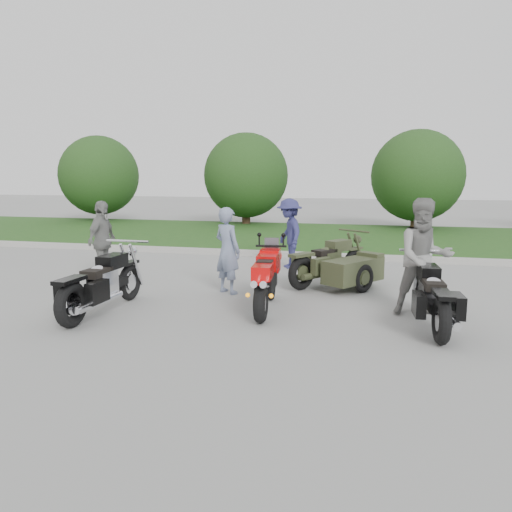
% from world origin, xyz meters
% --- Properties ---
extents(ground, '(80.00, 80.00, 0.00)m').
position_xyz_m(ground, '(0.00, 0.00, 0.00)').
color(ground, gray).
rests_on(ground, ground).
extents(curb, '(60.00, 0.30, 0.15)m').
position_xyz_m(curb, '(0.00, 6.00, 0.07)').
color(curb, '#A19F97').
rests_on(curb, ground).
extents(grass_strip, '(60.00, 8.00, 0.14)m').
position_xyz_m(grass_strip, '(0.00, 10.15, 0.07)').
color(grass_strip, '#375C1F').
rests_on(grass_strip, ground).
extents(tree_far_left, '(3.60, 3.60, 4.00)m').
position_xyz_m(tree_far_left, '(-10.00, 13.50, 2.19)').
color(tree_far_left, '#3F2B1C').
rests_on(tree_far_left, ground).
extents(tree_mid_left, '(3.60, 3.60, 4.00)m').
position_xyz_m(tree_mid_left, '(-3.00, 13.50, 2.19)').
color(tree_mid_left, '#3F2B1C').
rests_on(tree_mid_left, ground).
extents(tree_mid_right, '(3.60, 3.60, 4.00)m').
position_xyz_m(tree_mid_right, '(4.00, 13.50, 2.19)').
color(tree_mid_right, '#3F2B1C').
rests_on(tree_mid_right, ground).
extents(sportbike_red, '(0.46, 2.03, 0.96)m').
position_xyz_m(sportbike_red, '(0.77, 0.52, 0.56)').
color(sportbike_red, black).
rests_on(sportbike_red, ground).
extents(cruiser_left, '(0.41, 2.39, 0.92)m').
position_xyz_m(cruiser_left, '(-1.81, -0.28, 0.47)').
color(cruiser_left, black).
rests_on(cruiser_left, ground).
extents(cruiser_right, '(0.48, 2.28, 0.88)m').
position_xyz_m(cruiser_right, '(3.36, 0.19, 0.45)').
color(cruiser_right, black).
rests_on(cruiser_right, ground).
extents(cruiser_sidecar, '(1.85, 2.15, 0.89)m').
position_xyz_m(cruiser_sidecar, '(1.86, 2.57, 0.42)').
color(cruiser_sidecar, black).
rests_on(cruiser_sidecar, ground).
extents(person_stripe, '(0.72, 0.64, 1.65)m').
position_xyz_m(person_stripe, '(-0.22, 1.62, 0.83)').
color(person_stripe, slate).
rests_on(person_stripe, ground).
extents(person_grey, '(1.05, 0.90, 1.89)m').
position_xyz_m(person_grey, '(3.27, 0.92, 0.95)').
color(person_grey, gray).
rests_on(person_grey, ground).
extents(person_denim, '(1.06, 1.26, 1.69)m').
position_xyz_m(person_denim, '(0.46, 4.48, 0.84)').
color(person_denim, navy).
rests_on(person_denim, ground).
extents(person_back, '(0.44, 1.01, 1.71)m').
position_xyz_m(person_back, '(-3.17, 2.12, 0.85)').
color(person_back, gray).
rests_on(person_back, ground).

